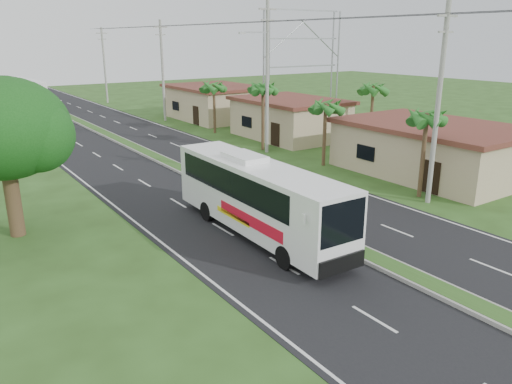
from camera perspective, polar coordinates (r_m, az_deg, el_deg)
ground at (r=23.19m, az=10.15°, el=-6.21°), size 180.00×180.00×0.00m
road_asphalt at (r=39.19m, az=-10.68°, el=3.50°), size 14.00×160.00×0.02m
median_strip at (r=39.17m, az=-10.69°, el=3.63°), size 1.20×160.00×0.18m
lane_edge_left at (r=37.12m, az=-20.15°, el=1.94°), size 0.12×160.00×0.01m
lane_edge_right at (r=42.24m, az=-2.35°, el=4.76°), size 0.12×160.00×0.01m
shop_near at (r=36.68m, az=19.52°, el=4.70°), size 8.60×12.60×3.52m
shop_mid at (r=47.65m, az=3.85°, el=8.44°), size 7.60×10.60×3.67m
shop_far at (r=59.17m, az=-4.68°, el=10.21°), size 8.60×11.60×3.82m
palm_verge_a at (r=30.44m, az=18.95°, el=8.05°), size 2.40×2.40×5.45m
palm_verge_b at (r=36.80m, az=7.96°, el=9.64°), size 2.40×2.40×5.05m
palm_verge_c at (r=41.77m, az=0.80°, el=11.75°), size 2.40×2.40×5.85m
palm_verge_d at (r=49.66m, az=-4.85°, el=11.91°), size 2.40×2.40×5.25m
palm_behind_shop at (r=44.54m, az=13.25°, el=11.40°), size 2.40×2.40×5.65m
shade_tree at (r=25.50m, az=-27.21°, el=6.10°), size 6.30×6.00×7.54m
utility_pole_a at (r=29.34m, az=20.09°, el=9.46°), size 1.60×0.28×11.00m
utility_pole_b at (r=40.67m, az=1.25°, el=13.20°), size 3.20×0.28×12.00m
utility_pole_c at (r=58.12m, az=-10.63°, el=13.56°), size 1.60×0.28×11.00m
utility_pole_d at (r=76.80m, az=-16.94°, el=13.77°), size 1.60×0.28×10.50m
billboard_lattice at (r=58.39m, az=5.33°, el=14.92°), size 10.18×1.18×12.07m
coach_bus_main at (r=23.53m, az=0.15°, el=-0.19°), size 2.69×11.72×3.77m
coach_bus_far at (r=74.50m, az=-25.15°, el=10.29°), size 3.73×13.21×3.80m
motorcyclist at (r=25.94m, az=-1.88°, el=-1.48°), size 1.60×0.55×2.18m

